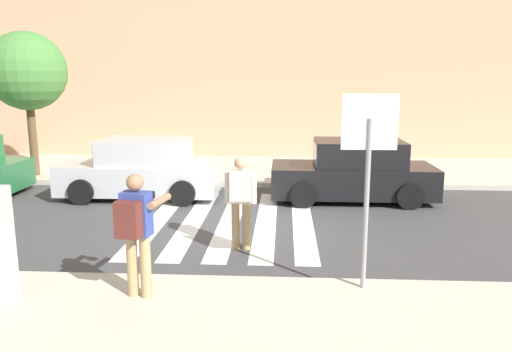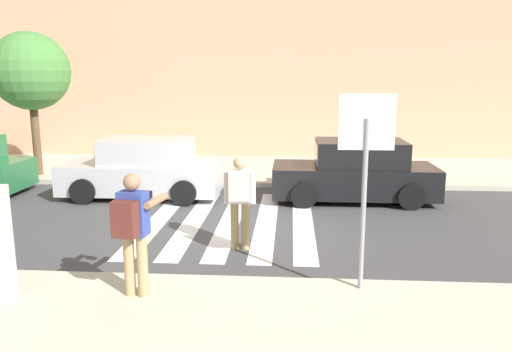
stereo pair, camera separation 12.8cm
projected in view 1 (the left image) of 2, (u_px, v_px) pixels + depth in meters
The scene contains 14 objects.
ground_plane at pixel (229, 224), 10.79m from camera, with size 120.00×120.00×0.00m, color #424244.
sidewalk_far at pixel (249, 170), 16.65m from camera, with size 60.00×4.80×0.14m, color beige.
building_facade_far at pixel (256, 65), 20.28m from camera, with size 56.00×4.00×7.14m, color tan.
crosswalk_stripe_0 at pixel (158, 220), 11.08m from camera, with size 0.44×5.20×0.01m, color silver.
crosswalk_stripe_1 at pixel (194, 220), 11.03m from camera, with size 0.44×5.20×0.01m, color silver.
crosswalk_stripe_2 at pixel (230, 221), 10.99m from camera, with size 0.44×5.20×0.01m, color silver.
crosswalk_stripe_3 at pixel (266, 221), 10.94m from camera, with size 0.44×5.20×0.01m, color silver.
crosswalk_stripe_4 at pixel (303, 222), 10.90m from camera, with size 0.44×5.20×0.01m, color silver.
stop_sign at pixel (369, 149), 6.82m from camera, with size 0.76×0.08×2.76m.
photographer_with_backpack at pixel (136, 225), 6.70m from camera, with size 0.68×0.91×1.72m.
pedestrian_crossing at pixel (241, 198), 9.03m from camera, with size 0.58×0.26×1.72m.
parked_car_silver at pixel (142, 170), 13.04m from camera, with size 4.10×1.92×1.55m.
parked_car_black at pixel (354, 172), 12.74m from camera, with size 4.10×1.92×1.55m.
street_tree_west at pixel (27, 72), 14.81m from camera, with size 2.32×2.32×4.31m.
Camera 1 is at (1.18, -10.33, 3.13)m, focal length 35.00 mm.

